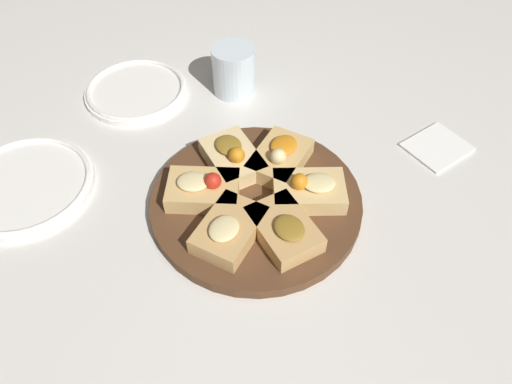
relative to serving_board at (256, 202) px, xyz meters
The scene contains 12 objects.
ground_plane 0.01m from the serving_board, ahead, with size 3.00×3.00×0.00m, color silver.
serving_board is the anchor object (origin of this frame).
focaccia_slice_0 0.09m from the serving_board, 118.41° to the right, with size 0.12×0.13×0.04m.
focaccia_slice_1 0.08m from the serving_board, 56.58° to the right, with size 0.12×0.13×0.05m.
focaccia_slice_2 0.08m from the serving_board, ahead, with size 0.11×0.08×0.05m.
focaccia_slice_3 0.08m from the serving_board, 60.20° to the left, with size 0.12×0.13×0.05m.
focaccia_slice_4 0.08m from the serving_board, 119.76° to the left, with size 0.12×0.13×0.05m.
focaccia_slice_5 0.09m from the serving_board, behind, with size 0.11×0.08×0.04m.
plate_left 0.37m from the serving_board, 116.49° to the left, with size 0.22×0.22×0.02m.
plate_right 0.36m from the serving_board, 71.67° to the left, with size 0.19×0.19×0.02m.
water_glass 0.30m from the serving_board, 40.53° to the left, with size 0.08×0.08×0.09m, color silver.
napkin_stack 0.34m from the serving_board, 35.04° to the right, with size 0.10×0.09×0.01m, color white.
Camera 1 is at (-0.42, -0.26, 0.60)m, focal length 35.00 mm.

